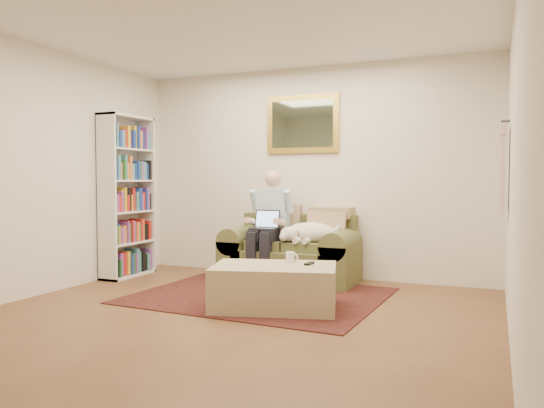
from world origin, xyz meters
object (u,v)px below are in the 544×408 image
Objects in this scene: seated_man at (268,226)px; bookshelf at (127,196)px; coffee_mug at (290,257)px; sofa at (291,259)px; laptop at (266,224)px; ottoman at (274,287)px; sleeping_dog at (311,233)px.

seated_man is 0.66× the size of bookshelf.
coffee_mug is at bearing -55.88° from seated_man.
laptop is at bearing -138.98° from sofa.
laptop is 0.15× the size of bookshelf.
coffee_mug is 0.05× the size of bookshelf.
ottoman is at bearing -20.08° from bookshelf.
ottoman is at bearing -75.46° from sofa.
seated_man is 1.39m from ottoman.
seated_man is 0.07m from laptop.
laptop is at bearing 8.46° from bookshelf.
bookshelf is (-2.35, 0.86, 0.79)m from ottoman.
laptop reaches higher than ottoman.
coffee_mug is at bearing 71.19° from ottoman.
sleeping_dog is at bearing 13.64° from laptop.
bookshelf reaches higher than coffee_mug.
laptop is 1.14m from coffee_mug.
seated_man is at bearing 116.09° from ottoman.
ottoman is at bearing -87.12° from sleeping_dog.
sofa reaches higher than ottoman.
seated_man is at bearing 10.38° from bookshelf.
laptop is at bearing 117.30° from ottoman.
ottoman is at bearing -63.91° from seated_man.
bookshelf is (-1.77, -0.26, 0.31)m from laptop.
ottoman is (0.06, -1.25, -0.39)m from sleeping_dog.
seated_man is 1.83m from bookshelf.
sleeping_dog is at bearing 92.88° from ottoman.
sleeping_dog is 1.31m from ottoman.
ottoman is (0.58, -1.12, -0.49)m from laptop.
seated_man is 13.19× the size of coffee_mug.
sleeping_dog is 0.57× the size of ottoman.
sofa is 2.43× the size of sleeping_dog.
sleeping_dog is 1.05m from coffee_mug.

